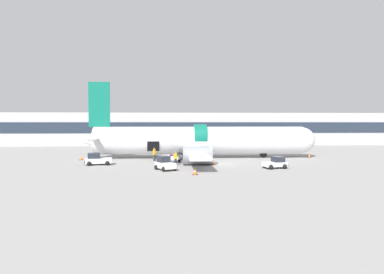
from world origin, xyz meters
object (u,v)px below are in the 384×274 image
Objects in this scene: baggage_cart_loading at (172,159)px; baggage_tug_rear at (97,160)px; baggage_tug_mid at (165,164)px; ground_crew_driver at (154,154)px; ground_crew_loader_a at (189,154)px; ground_crew_loader_b at (176,158)px; airplane at (197,141)px; ground_crew_supervisor at (192,156)px; baggage_tug_lead at (275,163)px.

baggage_tug_rear is at bearing -169.68° from baggage_cart_loading.
baggage_tug_mid is 9.21m from ground_crew_driver.
ground_crew_loader_a is at bearing 20.11° from baggage_tug_rear.
ground_crew_loader_b is at bearing -81.04° from baggage_cart_loading.
airplane is at bearing 70.47° from baggage_tug_mid.
ground_crew_supervisor is at bearing 2.93° from baggage_cart_loading.
ground_crew_loader_b is (-3.32, -8.79, -1.65)m from airplane.
baggage_tug_mid is 10.02m from ground_crew_loader_a.
baggage_tug_mid reaches higher than baggage_tug_rear.
baggage_tug_mid is (-12.70, -0.66, 0.08)m from baggage_tug_lead.
baggage_cart_loading is 2.07× the size of ground_crew_loader_a.
airplane reaches higher than baggage_tug_rear.
baggage_tug_rear is 7.89m from ground_crew_driver.
ground_crew_loader_a is (2.38, 2.58, 0.41)m from baggage_cart_loading.
baggage_tug_rear is 1.96× the size of ground_crew_loader_a.
baggage_cart_loading is at bearing 152.28° from baggage_tug_lead.
ground_crew_supervisor is at bearing -21.34° from ground_crew_driver.
ground_crew_driver is at bearing -174.63° from ground_crew_loader_a.
baggage_tug_lead is 0.98× the size of baggage_tug_mid.
baggage_tug_mid is at bearing -96.41° from baggage_cart_loading.
ground_crew_loader_a is 4.79m from ground_crew_driver.
airplane is 9.54m from ground_crew_loader_b.
baggage_tug_mid is 1.96× the size of ground_crew_supervisor.
airplane is at bearing 79.51° from ground_crew_supervisor.
ground_crew_loader_b is at bearing -109.39° from ground_crew_loader_a.
baggage_tug_mid is at bearing -116.25° from ground_crew_supervisor.
ground_crew_loader_b reaches higher than baggage_tug_mid.
ground_crew_driver is at bearing 149.61° from baggage_tug_lead.
ground_crew_loader_a is at bearing 71.65° from baggage_tug_mid.
baggage_cart_loading is 3.53m from ground_crew_loader_a.
ground_crew_loader_a reaches higher than baggage_tug_mid.
baggage_tug_rear is 9.45m from baggage_cart_loading.
ground_crew_supervisor is (2.71, 0.14, 0.29)m from baggage_cart_loading.
ground_crew_driver is (-2.39, 2.13, 0.43)m from baggage_cart_loading.
ground_crew_driver is at bearing 119.60° from ground_crew_loader_b.
ground_crew_driver is at bearing 158.66° from ground_crew_supervisor.
baggage_tug_lead is at bearing -30.39° from ground_crew_driver.
baggage_tug_rear is 2.26× the size of ground_crew_supervisor.
ground_crew_driver is (-2.85, 5.01, 0.05)m from ground_crew_loader_b.
airplane is 23.00× the size of ground_crew_supervisor.
baggage_cart_loading is 2.02× the size of ground_crew_driver.
baggage_tug_mid is at bearing -177.01° from baggage_tug_lead.
ground_crew_loader_a is 5.79m from ground_crew_loader_b.
airplane is 13.75m from baggage_tug_mid.
airplane is 7.41m from ground_crew_driver.
baggage_cart_loading is at bearing -41.68° from ground_crew_driver.
ground_crew_loader_b is at bearing -6.96° from baggage_tug_rear.
ground_crew_loader_b is (0.45, -2.88, 0.39)m from baggage_cart_loading.
ground_crew_loader_b is (9.75, -1.19, 0.24)m from baggage_tug_rear.
baggage_tug_rear is 12.43m from ground_crew_loader_a.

